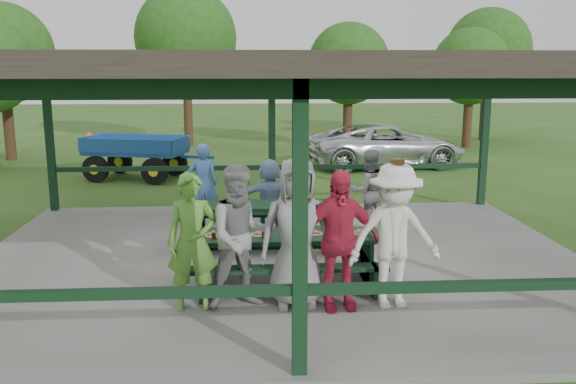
{
  "coord_description": "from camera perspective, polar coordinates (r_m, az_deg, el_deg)",
  "views": [
    {
      "loc": [
        -0.48,
        -9.58,
        3.2
      ],
      "look_at": [
        0.1,
        -0.3,
        1.28
      ],
      "focal_mm": 38.0,
      "sensor_mm": 36.0,
      "label": 1
    }
  ],
  "objects": [
    {
      "name": "pavilion_structure",
      "position": [
        9.59,
        -0.73,
        11.46
      ],
      "size": [
        10.6,
        8.6,
        3.24
      ],
      "color": "black",
      "rests_on": "concrete_slab"
    },
    {
      "name": "farm_trailer",
      "position": [
        18.17,
        -14.03,
        3.26
      ],
      "size": [
        3.84,
        2.26,
        1.33
      ],
      "rotation": [
        0.0,
        0.0,
        -0.26
      ],
      "color": "#1A4991",
      "rests_on": "ground"
    },
    {
      "name": "contestant_green",
      "position": [
        7.92,
        -8.94,
        -4.65
      ],
      "size": [
        0.68,
        0.47,
        1.79
      ],
      "primitive_type": "imported",
      "rotation": [
        0.0,
        0.0,
        0.06
      ],
      "color": "#569533",
      "rests_on": "concrete_slab"
    },
    {
      "name": "contestant_white_fedora",
      "position": [
        7.99,
        9.93,
        -4.07
      ],
      "size": [
        1.31,
        0.86,
        1.97
      ],
      "rotation": [
        0.0,
        0.0,
        0.13
      ],
      "color": "white",
      "rests_on": "concrete_slab"
    },
    {
      "name": "picnic_table_far",
      "position": [
        10.71,
        -1.87,
        -2.53
      ],
      "size": [
        2.72,
        1.39,
        0.75
      ],
      "color": "black",
      "rests_on": "concrete_slab"
    },
    {
      "name": "table_setting",
      "position": [
        8.72,
        -0.18,
        -3.76
      ],
      "size": [
        2.34,
        0.45,
        0.1
      ],
      "color": "white",
      "rests_on": "picnic_table_near"
    },
    {
      "name": "pickup_truck",
      "position": [
        20.02,
        9.22,
        4.31
      ],
      "size": [
        5.28,
        2.95,
        1.4
      ],
      "primitive_type": "imported",
      "rotation": [
        0.0,
        0.0,
        1.7
      ],
      "color": "silver",
      "rests_on": "ground"
    },
    {
      "name": "contestant_grey_mid",
      "position": [
        7.91,
        0.81,
        -3.85
      ],
      "size": [
        0.97,
        0.64,
        1.97
      ],
      "primitive_type": "imported",
      "rotation": [
        0.0,
        0.0,
        0.02
      ],
      "color": "gray",
      "rests_on": "concrete_slab"
    },
    {
      "name": "tree_far_left",
      "position": [
        23.29,
        -25.19,
        11.62
      ],
      "size": [
        3.43,
        3.43,
        5.36
      ],
      "color": "#342414",
      "rests_on": "ground"
    },
    {
      "name": "spectator_blue",
      "position": [
        12.13,
        -7.97,
        0.7
      ],
      "size": [
        0.66,
        0.49,
        1.64
      ],
      "primitive_type": "imported",
      "rotation": [
        0.0,
        0.0,
        3.31
      ],
      "color": "#4672B6",
      "rests_on": "concrete_slab"
    },
    {
      "name": "tree_mid",
      "position": [
        23.96,
        5.69,
        11.83
      ],
      "size": [
        3.13,
        3.13,
        4.88
      ],
      "color": "#342414",
      "rests_on": "ground"
    },
    {
      "name": "picnic_table_near",
      "position": [
        8.79,
        -0.17,
        -5.7
      ],
      "size": [
        2.71,
        1.39,
        0.75
      ],
      "color": "black",
      "rests_on": "concrete_slab"
    },
    {
      "name": "tree_right",
      "position": [
        25.57,
        16.72,
        11.16
      ],
      "size": [
        3.03,
        3.03,
        4.73
      ],
      "color": "#342414",
      "rests_on": "ground"
    },
    {
      "name": "tree_far_right",
      "position": [
        28.53,
        18.22,
        12.43
      ],
      "size": [
        3.66,
        3.66,
        5.72
      ],
      "color": "#342414",
      "rests_on": "ground"
    },
    {
      "name": "spectator_grey",
      "position": [
        11.65,
        7.53,
        0.09
      ],
      "size": [
        0.87,
        0.74,
        1.58
      ],
      "primitive_type": "imported",
      "rotation": [
        0.0,
        0.0,
        3.34
      ],
      "color": "gray",
      "rests_on": "concrete_slab"
    },
    {
      "name": "contestant_grey_left",
      "position": [
        7.9,
        -4.35,
        -4.23
      ],
      "size": [
        1.08,
        0.94,
        1.89
      ],
      "primitive_type": "imported",
      "rotation": [
        0.0,
        0.0,
        0.28
      ],
      "color": "gray",
      "rests_on": "concrete_slab"
    },
    {
      "name": "ground",
      "position": [
        10.11,
        -0.68,
        -6.81
      ],
      "size": [
        90.0,
        90.0,
        0.0
      ],
      "primitive_type": "plane",
      "color": "#2D541A",
      "rests_on": "ground"
    },
    {
      "name": "contestant_red",
      "position": [
        7.87,
        4.69,
        -4.5
      ],
      "size": [
        1.13,
        0.59,
        1.84
      ],
      "primitive_type": "imported",
      "rotation": [
        0.0,
        0.0,
        0.14
      ],
      "color": "#BF2442",
      "rests_on": "concrete_slab"
    },
    {
      "name": "spectator_lblue",
      "position": [
        11.46,
        -1.75,
        -0.38
      ],
      "size": [
        1.37,
        0.62,
        1.43
      ],
      "primitive_type": "imported",
      "rotation": [
        0.0,
        0.0,
        3.29
      ],
      "color": "#80A2C6",
      "rests_on": "concrete_slab"
    },
    {
      "name": "tree_left",
      "position": [
        25.64,
        -9.56,
        14.01
      ],
      "size": [
        4.09,
        4.09,
        6.39
      ],
      "color": "#342414",
      "rests_on": "ground"
    },
    {
      "name": "concrete_slab",
      "position": [
        10.09,
        -0.68,
        -6.54
      ],
      "size": [
        10.0,
        8.0,
        0.1
      ],
      "primitive_type": "cube",
      "color": "slate",
      "rests_on": "ground"
    }
  ]
}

